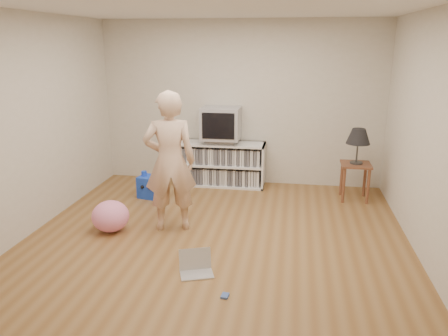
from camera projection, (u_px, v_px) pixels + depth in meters
name	position (u px, v px, depth m)	size (l,w,h in m)	color
ground	(216.00, 238.00, 5.20)	(4.50, 4.50, 0.00)	brown
walls	(216.00, 131.00, 4.84)	(4.52, 4.52, 2.60)	beige
ceiling	(215.00, 6.00, 4.48)	(4.50, 4.50, 0.01)	white
media_unit	(221.00, 164.00, 7.08)	(1.40, 0.45, 0.70)	white
dvd_deck	(221.00, 141.00, 6.96)	(0.45, 0.35, 0.07)	gray
crt_tv	(221.00, 123.00, 6.87)	(0.60, 0.53, 0.50)	#9B9BA0
side_table	(355.00, 172.00, 6.37)	(0.42, 0.42, 0.55)	brown
table_lamp	(358.00, 137.00, 6.23)	(0.34, 0.34, 0.52)	#333333
person	(170.00, 162.00, 5.25)	(0.63, 0.41, 1.72)	beige
laptop	(196.00, 267.00, 4.41)	(0.39, 0.36, 0.22)	silver
playing_cards	(225.00, 296.00, 4.00)	(0.07, 0.09, 0.02)	#3E5CA7
plush_blue	(151.00, 186.00, 6.53)	(0.39, 0.34, 0.40)	blue
plush_pink	(110.00, 216.00, 5.35)	(0.45, 0.45, 0.38)	pink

